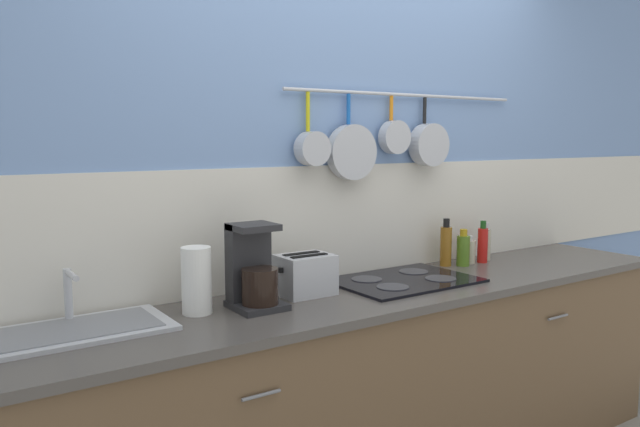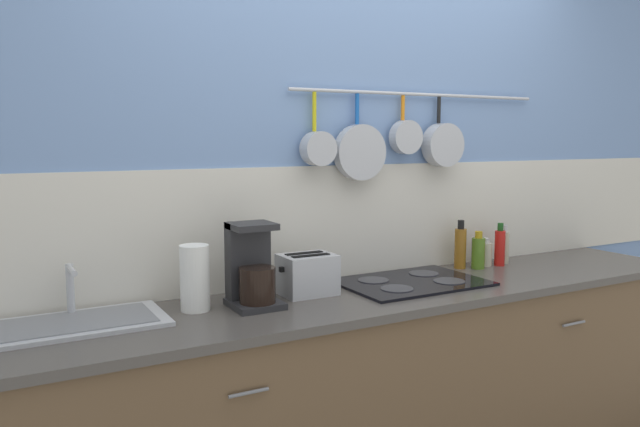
{
  "view_description": "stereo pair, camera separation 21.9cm",
  "coord_description": "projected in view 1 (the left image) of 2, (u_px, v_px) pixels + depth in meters",
  "views": [
    {
      "loc": [
        -1.71,
        -1.99,
        1.52
      ],
      "look_at": [
        -0.36,
        0.0,
        1.23
      ],
      "focal_mm": 35.0,
      "sensor_mm": 36.0,
      "label": 1
    },
    {
      "loc": [
        -1.52,
        -2.1,
        1.52
      ],
      "look_at": [
        -0.36,
        0.0,
        1.23
      ],
      "focal_mm": 35.0,
      "sensor_mm": 36.0,
      "label": 2
    }
  ],
  "objects": [
    {
      "name": "toaster",
      "position": [
        305.0,
        275.0,
        2.55
      ],
      "size": [
        0.24,
        0.17,
        0.17
      ],
      "color": "#B7BABF",
      "rests_on": "countertop"
    },
    {
      "name": "coffee_maker",
      "position": [
        253.0,
        273.0,
        2.35
      ],
      "size": [
        0.18,
        0.2,
        0.32
      ],
      "color": "#262628",
      "rests_on": "countertop"
    },
    {
      "name": "cooktop",
      "position": [
        404.0,
        280.0,
        2.79
      ],
      "size": [
        0.63,
        0.44,
        0.01
      ],
      "color": "black",
      "rests_on": "countertop"
    },
    {
      "name": "sink_basin",
      "position": [
        78.0,
        328.0,
        2.06
      ],
      "size": [
        0.59,
        0.33,
        0.19
      ],
      "color": "#B7BABF",
      "rests_on": "countertop"
    },
    {
      "name": "paper_towel_roll",
      "position": [
        196.0,
        280.0,
        2.27
      ],
      "size": [
        0.11,
        0.11,
        0.25
      ],
      "color": "white",
      "rests_on": "countertop"
    },
    {
      "name": "bottle_sesame_oil",
      "position": [
        486.0,
        244.0,
        3.27
      ],
      "size": [
        0.05,
        0.05,
        0.2
      ],
      "color": "#BFB799",
      "rests_on": "countertop"
    },
    {
      "name": "bottle_dish_soap",
      "position": [
        463.0,
        250.0,
        3.12
      ],
      "size": [
        0.07,
        0.07,
        0.19
      ],
      "color": "#4C721E",
      "rests_on": "countertop"
    },
    {
      "name": "bottle_vinegar",
      "position": [
        446.0,
        245.0,
        3.12
      ],
      "size": [
        0.06,
        0.06,
        0.24
      ],
      "color": "#8C5919",
      "rests_on": "countertop"
    },
    {
      "name": "bottle_hot_sauce",
      "position": [
        469.0,
        251.0,
        3.19
      ],
      "size": [
        0.06,
        0.06,
        0.14
      ],
      "color": "#BFB799",
      "rests_on": "countertop"
    },
    {
      "name": "cabinet_base",
      "position": [
        388.0,
        391.0,
        2.72
      ],
      "size": [
        3.13,
        0.57,
        0.85
      ],
      "color": "brown",
      "rests_on": "ground_plane"
    },
    {
      "name": "wall_back",
      "position": [
        344.0,
        192.0,
        2.89
      ],
      "size": [
        7.2,
        0.16,
        2.6
      ],
      "color": "#7293C6",
      "rests_on": "ground_plane"
    },
    {
      "name": "countertop",
      "position": [
        389.0,
        292.0,
        2.67
      ],
      "size": [
        3.17,
        0.59,
        0.03
      ],
      "color": "#4C4742",
      "rests_on": "cabinet_base"
    },
    {
      "name": "bottle_cooking_wine",
      "position": [
        483.0,
        244.0,
        3.21
      ],
      "size": [
        0.05,
        0.05,
        0.22
      ],
      "color": "red",
      "rests_on": "countertop"
    }
  ]
}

